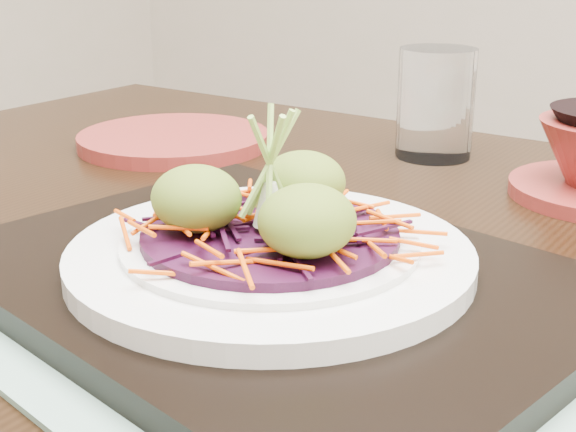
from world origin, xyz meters
The scene contains 10 objects.
dining_table centered at (-0.07, -0.07, 0.64)m, with size 1.23×0.87×0.74m.
placemat centered at (-0.08, -0.15, 0.74)m, with size 0.42×0.33×0.00m, color gray.
serving_tray centered at (-0.08, -0.15, 0.75)m, with size 0.36×0.27×0.02m, color black.
white_plate centered at (-0.08, -0.15, 0.77)m, with size 0.24×0.24×0.02m.
cabbage_bed centered at (-0.08, -0.15, 0.78)m, with size 0.15×0.15×0.01m, color #340A25.
carrot_julienne centered at (-0.08, -0.15, 0.78)m, with size 0.18×0.18×0.01m, color #E84C04, non-canonical shape.
guacamole_scoops centered at (-0.08, -0.15, 0.80)m, with size 0.13×0.11×0.04m.
scallion_garnish centered at (-0.08, -0.15, 0.82)m, with size 0.05×0.05×0.08m, color #96C54E, non-canonical shape.
terracotta_side_plate centered at (-0.36, 0.11, 0.74)m, with size 0.19×0.19×0.01m, color maroon.
water_glass centered at (-0.11, 0.20, 0.79)m, with size 0.07×0.07×0.10m, color white.
Camera 1 is at (0.16, -0.52, 0.94)m, focal length 50.00 mm.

